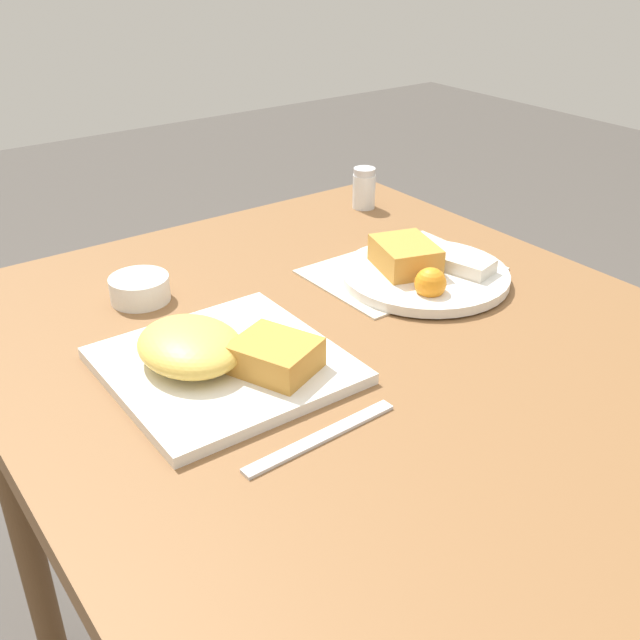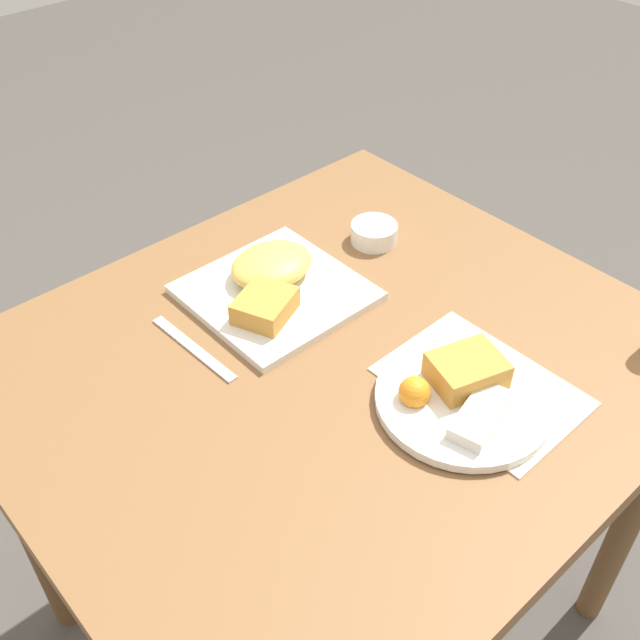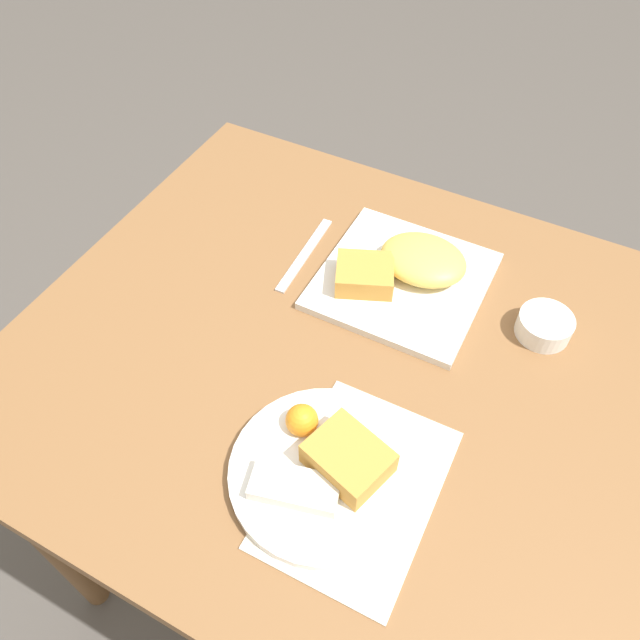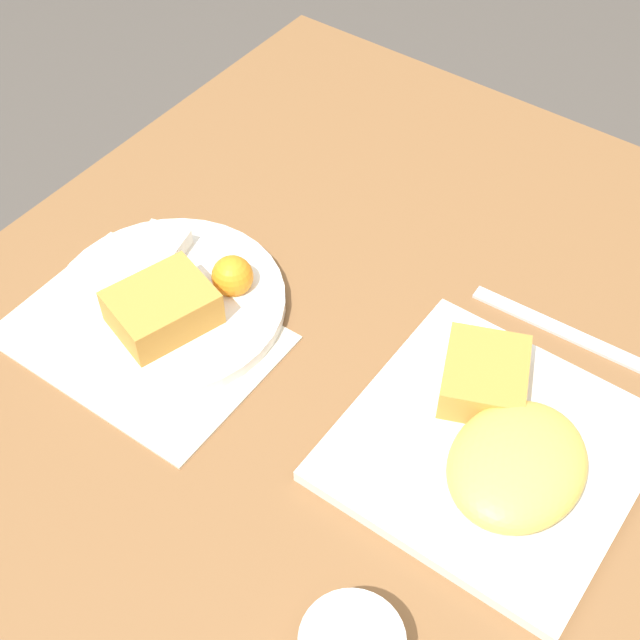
{
  "view_description": "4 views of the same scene",
  "coord_description": "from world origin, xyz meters",
  "views": [
    {
      "loc": [
        0.64,
        -0.51,
        1.23
      ],
      "look_at": [
        -0.02,
        -0.04,
        0.79
      ],
      "focal_mm": 42.0,
      "sensor_mm": 36.0,
      "label": 1
    },
    {
      "loc": [
        0.55,
        0.58,
        1.53
      ],
      "look_at": [
        -0.0,
        -0.03,
        0.81
      ],
      "focal_mm": 42.0,
      "sensor_mm": 36.0,
      "label": 2
    },
    {
      "loc": [
        -0.23,
        0.51,
        1.51
      ],
      "look_at": [
        0.04,
        -0.0,
        0.81
      ],
      "focal_mm": 35.0,
      "sensor_mm": 36.0,
      "label": 3
    },
    {
      "loc": [
        -0.48,
        -0.3,
        1.46
      ],
      "look_at": [
        -0.01,
        0.04,
        0.79
      ],
      "focal_mm": 50.0,
      "sensor_mm": 36.0,
      "label": 4
    }
  ],
  "objects": [
    {
      "name": "plate_square_near",
      "position": [
        -0.03,
        -0.18,
        0.78
      ],
      "size": [
        0.26,
        0.26,
        0.06
      ],
      "color": "white",
      "rests_on": "dining_table"
    },
    {
      "name": "dining_table",
      "position": [
        0.0,
        0.0,
        0.67
      ],
      "size": [
        0.96,
        0.85,
        0.76
      ],
      "color": "brown",
      "rests_on": "ground_plane"
    },
    {
      "name": "plate_oval_far",
      "position": [
        -0.07,
        0.19,
        0.78
      ],
      "size": [
        0.24,
        0.24,
        0.05
      ],
      "color": "white",
      "rests_on": "menu_card"
    },
    {
      "name": "ground_plane",
      "position": [
        0.0,
        0.0,
        0.0
      ],
      "size": [
        8.0,
        8.0,
        0.0
      ],
      "primitive_type": "plane",
      "color": "#4C4742"
    },
    {
      "name": "menu_card",
      "position": [
        -0.11,
        0.19,
        0.76
      ],
      "size": [
        0.19,
        0.27,
        0.0
      ],
      "rotation": [
        0.0,
        0.0,
        0.01
      ],
      "color": "beige",
      "rests_on": "dining_table"
    },
    {
      "name": "butter_knife",
      "position": [
        0.15,
        -0.15,
        0.76
      ],
      "size": [
        0.02,
        0.19,
        0.0
      ],
      "rotation": [
        0.0,
        0.0,
        1.61
      ],
      "color": "silver",
      "rests_on": "dining_table"
    }
  ]
}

